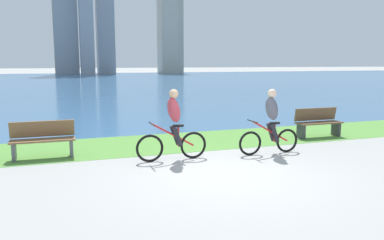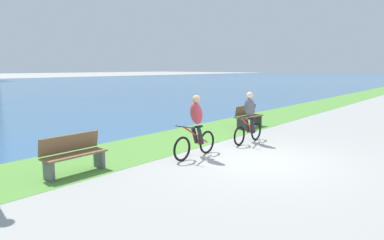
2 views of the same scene
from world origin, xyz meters
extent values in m
plane|color=#9E9E99|center=(0.00, 0.00, 0.00)|extent=(300.00, 300.00, 0.00)
cube|color=#59933D|center=(0.00, 3.47, 0.00)|extent=(120.00, 2.78, 0.01)
torus|color=black|center=(-1.30, 1.49, 0.33)|extent=(0.66, 0.06, 0.66)
torus|color=black|center=(-0.22, 1.49, 0.33)|extent=(0.66, 0.06, 0.66)
cylinder|color=red|center=(-0.74, 1.49, 0.62)|extent=(1.05, 0.04, 0.62)
cylinder|color=red|center=(-0.60, 1.49, 0.57)|extent=(0.04, 0.04, 0.48)
cube|color=black|center=(-0.60, 1.49, 0.83)|extent=(0.24, 0.10, 0.05)
cylinder|color=black|center=(-1.25, 1.49, 0.91)|extent=(0.03, 0.52, 0.03)
ellipsoid|color=#BF3F4C|center=(-0.71, 1.49, 1.21)|extent=(0.40, 0.36, 0.65)
sphere|color=#D8AD84|center=(-0.71, 1.49, 1.59)|extent=(0.22, 0.22, 0.22)
cylinder|color=#26262D|center=(-0.65, 1.39, 0.59)|extent=(0.27, 0.11, 0.49)
cylinder|color=#26262D|center=(-0.65, 1.59, 0.59)|extent=(0.27, 0.11, 0.49)
torus|color=black|center=(1.22, 1.30, 0.31)|extent=(0.62, 0.06, 0.62)
torus|color=black|center=(2.28, 1.30, 0.31)|extent=(0.62, 0.06, 0.62)
cylinder|color=red|center=(1.78, 1.30, 0.59)|extent=(1.03, 0.04, 0.60)
cylinder|color=red|center=(1.91, 1.30, 0.54)|extent=(0.04, 0.04, 0.46)
cube|color=black|center=(1.91, 1.30, 0.79)|extent=(0.24, 0.10, 0.05)
cylinder|color=black|center=(1.27, 1.30, 0.87)|extent=(0.03, 0.52, 0.03)
ellipsoid|color=#595966|center=(1.80, 1.30, 1.17)|extent=(0.40, 0.36, 0.65)
sphere|color=beige|center=(1.80, 1.30, 1.55)|extent=(0.22, 0.22, 0.22)
cylinder|color=#26262D|center=(1.86, 1.20, 0.55)|extent=(0.27, 0.11, 0.49)
cylinder|color=#26262D|center=(1.86, 1.40, 0.55)|extent=(0.27, 0.11, 0.49)
cube|color=brown|center=(-3.67, 2.68, 0.45)|extent=(1.50, 0.45, 0.04)
cube|color=brown|center=(-3.67, 2.87, 0.70)|extent=(1.50, 0.11, 0.40)
cube|color=#595960|center=(-3.02, 2.68, 0.23)|extent=(0.08, 0.37, 0.45)
cube|color=#595960|center=(-4.32, 2.68, 0.23)|extent=(0.08, 0.37, 0.45)
cube|color=brown|center=(4.37, 2.75, 0.45)|extent=(1.50, 0.45, 0.04)
cube|color=brown|center=(4.37, 2.95, 0.70)|extent=(1.50, 0.11, 0.40)
cube|color=#38383D|center=(5.02, 2.75, 0.23)|extent=(0.08, 0.37, 0.45)
cube|color=#38383D|center=(3.72, 2.75, 0.23)|extent=(0.08, 0.37, 0.45)
camera|label=1|loc=(-3.24, -7.14, 2.32)|focal=36.09mm
camera|label=2|loc=(-7.93, -4.29, 2.42)|focal=32.39mm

